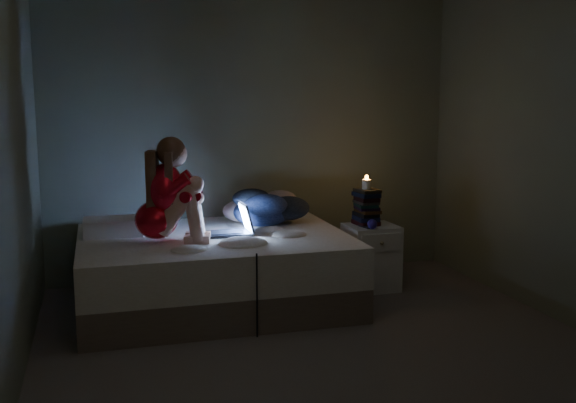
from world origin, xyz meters
name	(u,v)px	position (x,y,z in m)	size (l,w,h in m)	color
floor	(324,351)	(0.00, 0.00, -0.01)	(3.60, 3.80, 0.02)	#514D49
wall_back	(254,130)	(0.00, 1.91, 1.30)	(3.60, 0.02, 2.60)	#595C53
wall_front	(512,187)	(0.00, -1.91, 1.30)	(3.60, 0.02, 2.60)	#595C53
wall_left	(6,153)	(-1.81, 0.00, 1.30)	(0.02, 3.80, 2.60)	#595C53
wall_right	(576,140)	(1.81, 0.00, 1.30)	(0.02, 3.80, 2.60)	#595C53
bed	(214,270)	(-0.51, 1.10, 0.28)	(2.00, 1.50, 0.55)	beige
pillow	(113,227)	(-1.25, 1.33, 0.61)	(0.43, 0.31, 0.12)	white
woman	(155,190)	(-0.95, 0.98, 0.93)	(0.47, 0.31, 0.77)	maroon
laptop	(227,219)	(-0.41, 1.08, 0.68)	(0.36, 0.25, 0.25)	black
clothes_pile	(262,205)	(-0.05, 1.43, 0.70)	(0.52, 0.41, 0.31)	#0E1B3A
nightstand	(371,257)	(0.81, 1.16, 0.27)	(0.41, 0.36, 0.54)	silver
book_stack	(366,206)	(0.78, 1.21, 0.70)	(0.19, 0.25, 0.32)	black
candle	(367,182)	(0.78, 1.21, 0.90)	(0.07, 0.07, 0.08)	beige
phone	(366,227)	(0.74, 1.10, 0.55)	(0.07, 0.14, 0.01)	black
blue_orb	(372,224)	(0.75, 1.02, 0.58)	(0.08, 0.08, 0.08)	navy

